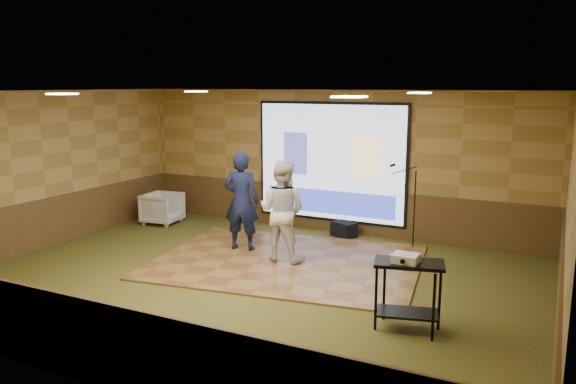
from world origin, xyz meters
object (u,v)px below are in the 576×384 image
at_px(duffel_bag, 344,229).
at_px(projector_screen, 330,163).
at_px(dance_floor, 287,261).
at_px(projector, 406,258).
at_px(mic_stand, 411,223).
at_px(av_table, 408,283).
at_px(banquet_chair, 163,208).
at_px(player_right, 282,211).
at_px(player_left, 242,201).

bearing_deg(duffel_bag, projector_screen, 149.71).
bearing_deg(dance_floor, projector_screen, 93.41).
distance_m(projector, duffel_bag, 4.61).
bearing_deg(mic_stand, av_table, -60.19).
bearing_deg(banquet_chair, player_right, -114.95).
xyz_separation_m(player_right, av_table, (2.72, -1.81, -0.30)).
relative_size(projector_screen, projector, 10.39).
distance_m(projector_screen, banquet_chair, 3.96).
height_order(player_left, duffel_bag, player_left).
distance_m(player_left, av_table, 4.26).
height_order(dance_floor, player_left, player_left).
height_order(projector_screen, player_right, projector_screen).
distance_m(projector_screen, dance_floor, 2.74).
height_order(dance_floor, player_right, player_right).
bearing_deg(projector_screen, dance_floor, -86.59).
xyz_separation_m(player_left, player_right, (0.99, -0.27, -0.04)).
relative_size(av_table, projector, 2.85).
relative_size(dance_floor, projector, 14.27).
bearing_deg(av_table, player_right, 146.28).
bearing_deg(mic_stand, player_right, -118.27).
bearing_deg(dance_floor, player_left, 166.02).
distance_m(av_table, mic_stand, 3.78).
xyz_separation_m(projector, mic_stand, (-0.85, 3.72, -0.47)).
bearing_deg(av_table, projector_screen, 123.66).
relative_size(projector, mic_stand, 0.20).
height_order(dance_floor, duffel_bag, duffel_bag).
bearing_deg(player_left, projector, 137.30).
xyz_separation_m(mic_stand, banquet_chair, (-5.51, -0.57, -0.14)).
bearing_deg(mic_stand, duffel_bag, -171.83).
bearing_deg(projector_screen, banquet_chair, -164.34).
relative_size(player_left, projector, 5.81).
distance_m(av_table, duffel_bag, 4.54).
xyz_separation_m(player_left, banquet_chair, (-2.70, 1.02, -0.61)).
distance_m(player_right, duffel_bag, 2.24).
height_order(dance_floor, projector, projector).
height_order(player_left, player_right, player_left).
bearing_deg(av_table, dance_floor, 145.27).
distance_m(player_left, banquet_chair, 2.95).
height_order(banquet_chair, duffel_bag, banquet_chair).
relative_size(av_table, duffel_bag, 1.85).
xyz_separation_m(player_left, duffel_bag, (1.38, 1.79, -0.81)).
bearing_deg(banquet_chair, projector, -121.99).
distance_m(player_left, player_right, 1.02).
relative_size(player_left, av_table, 2.04).
xyz_separation_m(av_table, projector, (-0.04, -0.05, 0.34)).
relative_size(banquet_chair, duffel_bag, 1.58).
bearing_deg(dance_floor, av_table, -34.73).
distance_m(dance_floor, banquet_chair, 4.02).
distance_m(av_table, banquet_chair, 7.12).
bearing_deg(av_table, mic_stand, 103.59).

